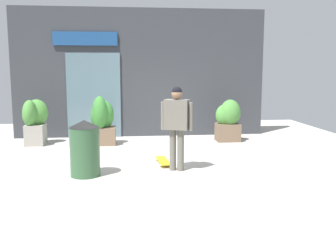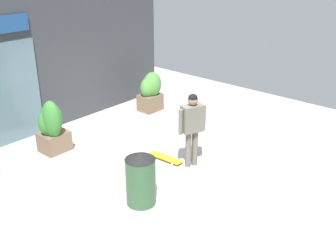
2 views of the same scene
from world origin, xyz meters
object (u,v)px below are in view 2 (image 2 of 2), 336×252
at_px(skateboarder, 192,123).
at_px(trash_bin, 141,178).
at_px(planter_box_right, 52,125).
at_px(planter_box_left, 151,91).
at_px(skateboard, 165,158).

xyz_separation_m(skateboarder, trash_bin, (-1.75, -0.19, -0.48)).
height_order(planter_box_right, trash_bin, planter_box_right).
relative_size(skateboarder, trash_bin, 1.56).
distance_m(planter_box_left, trash_bin, 4.76).
bearing_deg(trash_bin, skateboarder, 6.34).
height_order(skateboard, trash_bin, trash_bin).
height_order(skateboarder, trash_bin, skateboarder).
bearing_deg(skateboarder, planter_box_left, -9.10).
bearing_deg(skateboarder, trash_bin, 118.95).
bearing_deg(planter_box_left, skateboard, -130.53).
distance_m(skateboarder, trash_bin, 1.83).
bearing_deg(skateboard, planter_box_left, -44.24).
relative_size(skateboarder, planter_box_left, 1.43).
relative_size(skateboarder, skateboard, 1.94).
xyz_separation_m(skateboard, planter_box_right, (-1.38, 2.26, 0.60)).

